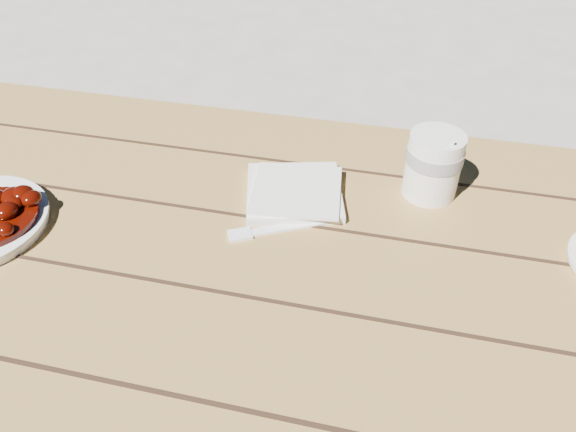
# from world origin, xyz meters

# --- Properties ---
(picnic_table) EXTENTS (2.00, 1.55, 0.75)m
(picnic_table) POSITION_xyz_m (0.00, -0.00, 0.59)
(picnic_table) COLOR olive
(picnic_table) RESTS_ON ground
(coffee_cup) EXTENTS (0.09, 0.09, 0.11)m
(coffee_cup) POSITION_xyz_m (0.19, 0.21, 0.80)
(coffee_cup) COLOR white
(coffee_cup) RESTS_ON picnic_table
(napkin_stack) EXTENTS (0.18, 0.18, 0.01)m
(napkin_stack) POSITION_xyz_m (-0.02, 0.15, 0.76)
(napkin_stack) COLOR white
(napkin_stack) RESTS_ON picnic_table
(fork_table) EXTENTS (0.15, 0.10, 0.00)m
(fork_table) POSITION_xyz_m (-0.01, 0.07, 0.75)
(fork_table) COLOR white
(fork_table) RESTS_ON picnic_table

